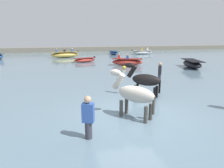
% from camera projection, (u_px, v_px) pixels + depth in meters
% --- Properties ---
extents(ground_plane, '(120.00, 120.00, 0.00)m').
position_uv_depth(ground_plane, '(133.00, 124.00, 7.38)').
color(ground_plane, '#666051').
extents(water_surface, '(90.00, 90.00, 0.38)m').
position_uv_depth(water_surface, '(89.00, 73.00, 16.69)').
color(water_surface, slate).
rests_on(water_surface, ground).
extents(horse_lead_black, '(1.51, 1.49, 1.97)m').
position_uv_depth(horse_lead_black, '(144.00, 81.00, 9.32)').
color(horse_lead_black, black).
rests_on(horse_lead_black, ground).
extents(horse_trailing_pinto, '(1.36, 1.70, 2.03)m').
position_uv_depth(horse_trailing_pinto, '(134.00, 95.00, 6.87)').
color(horse_trailing_pinto, beige).
rests_on(horse_trailing_pinto, ground).
extents(boat_distant_east, '(2.29, 3.70, 0.71)m').
position_uv_depth(boat_distant_east, '(192.00, 64.00, 18.47)').
color(boat_distant_east, black).
rests_on(boat_distant_east, water_surface).
extents(boat_far_offshore, '(4.12, 2.08, 1.27)m').
position_uv_depth(boat_far_offshore, '(65.00, 55.00, 27.75)').
color(boat_far_offshore, gold).
rests_on(boat_far_offshore, water_surface).
extents(boat_near_port, '(2.74, 1.58, 0.63)m').
position_uv_depth(boat_near_port, '(85.00, 60.00, 22.65)').
color(boat_near_port, '#BC382D').
rests_on(boat_near_port, water_surface).
extents(boat_distant_west, '(1.29, 3.00, 0.59)m').
position_uv_depth(boat_distant_west, '(114.00, 53.00, 32.48)').
color(boat_distant_west, '#28518E').
rests_on(boat_distant_west, water_surface).
extents(boat_mid_channel, '(3.53, 1.50, 1.11)m').
position_uv_depth(boat_mid_channel, '(142.00, 52.00, 33.30)').
color(boat_mid_channel, silver).
rests_on(boat_mid_channel, water_surface).
extents(boat_mid_outer, '(3.30, 2.23, 1.16)m').
position_uv_depth(boat_mid_outer, '(127.00, 62.00, 20.05)').
color(boat_mid_outer, '#BC382D').
rests_on(boat_mid_outer, water_surface).
extents(person_wading_mid, '(0.37, 0.31, 1.63)m').
position_uv_depth(person_wading_mid, '(88.00, 122.00, 5.47)').
color(person_wading_mid, '#383842').
rests_on(person_wading_mid, ground).
extents(person_wading_close, '(0.34, 0.38, 1.63)m').
position_uv_depth(person_wading_close, '(160.00, 74.00, 12.56)').
color(person_wading_close, '#383842').
rests_on(person_wading_close, ground).
extents(channel_buoy, '(0.30, 0.30, 0.70)m').
position_uv_depth(channel_buoy, '(124.00, 67.00, 17.69)').
color(channel_buoy, yellow).
rests_on(channel_buoy, water_surface).
extents(far_shoreline, '(80.00, 2.40, 1.26)m').
position_uv_depth(far_shoreline, '(68.00, 50.00, 39.39)').
color(far_shoreline, '#706B5B').
rests_on(far_shoreline, ground).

